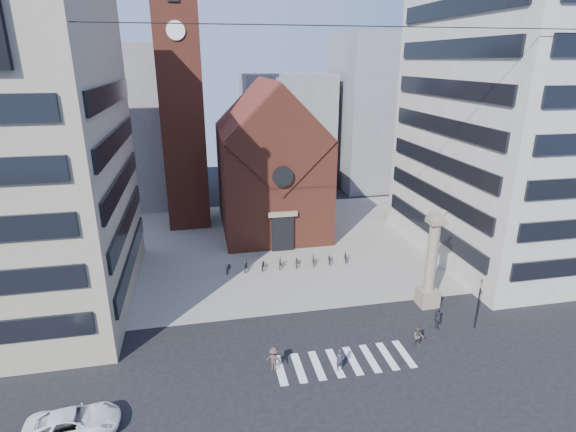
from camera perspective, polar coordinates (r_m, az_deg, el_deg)
The scene contains 24 objects.
ground at distance 35.50m, azimuth 4.67°, elevation -15.20°, with size 120.00×120.00×0.00m, color black.
piazza at distance 51.81m, azimuth -1.11°, elevation -3.47°, with size 46.00×30.00×0.05m, color #9B968D.
zebra_crossing at distance 33.33m, azimuth 7.11°, elevation -17.89°, with size 10.20×3.20×0.01m, color white, non-canonical shape.
church at distance 55.08m, azimuth -2.31°, elevation 6.60°, with size 12.00×16.65×18.00m.
campanile at distance 56.19m, azimuth -13.38°, elevation 14.37°, with size 5.50×5.50×31.20m.
building_right at distance 51.74m, azimuth 28.26°, elevation 12.57°, with size 18.00×22.00×32.00m, color beige.
bg_block_left at distance 69.56m, azimuth -21.25°, elevation 10.52°, with size 16.00×14.00×22.00m, color gray.
bg_block_mid at distance 75.27m, azimuth -0.24°, elevation 10.83°, with size 14.00×12.00×18.00m, color gray.
bg_block_right at distance 76.81m, azimuth 12.31°, elevation 12.83°, with size 16.00×14.00×24.00m, color gray.
lion_column at distance 39.77m, azimuth 17.67°, elevation -6.37°, with size 1.63×1.60×8.68m.
traffic_light at distance 38.31m, azimuth 23.01°, elevation -10.04°, with size 0.13×0.16×4.30m.
white_car at distance 30.35m, azimuth -25.64°, elevation -22.60°, with size 2.34×5.08×1.41m, color white.
pedestrian_0 at distance 32.14m, azimuth 6.64°, elevation -17.69°, with size 0.58×0.38×1.60m, color #2F2A3B.
pedestrian_1 at distance 35.43m, azimuth 16.21°, elevation -14.52°, with size 0.77×0.60×1.59m, color #4D443D.
pedestrian_2 at distance 37.84m, azimuth 18.46°, elevation -12.23°, with size 1.06×0.44×1.82m, color #2A2A33.
pedestrian_3 at distance 31.92m, azimuth -1.80°, elevation -17.67°, with size 1.13×0.65×1.74m, color #483630.
scooter_0 at distance 45.17m, azimuth -7.57°, elevation -6.54°, with size 0.62×1.78×0.94m, color black.
scooter_1 at distance 45.27m, azimuth -5.37°, elevation -6.32°, with size 0.49×1.73×1.04m, color black.
scooter_2 at distance 45.47m, azimuth -3.18°, elevation -6.20°, with size 0.62×1.78×0.94m, color black.
scooter_3 at distance 45.70m, azimuth -1.01°, elevation -5.97°, with size 0.49×1.73×1.04m, color black.
scooter_4 at distance 46.04m, azimuth 1.12°, elevation -5.84°, with size 0.62×1.78×0.94m, color black.
scooter_5 at distance 46.40m, azimuth 3.23°, elevation -5.59°, with size 0.49×1.73×1.04m, color black.
scooter_6 at distance 46.86m, azimuth 5.29°, elevation -5.46°, with size 0.62×1.78×0.94m, color black.
scooter_7 at distance 47.34m, azimuth 7.32°, elevation -5.20°, with size 0.49×1.73×1.04m, color black.
Camera 1 is at (-8.55, -28.01, 20.06)m, focal length 28.00 mm.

